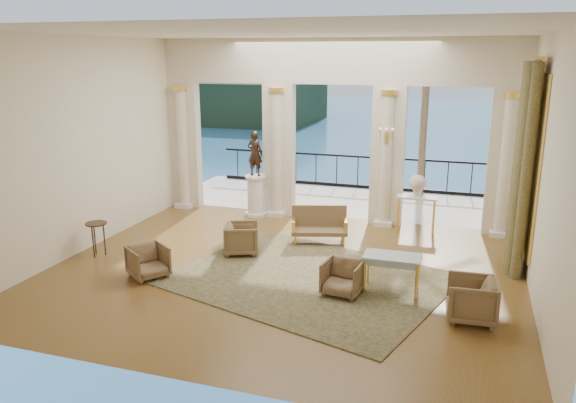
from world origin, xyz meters
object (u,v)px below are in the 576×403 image
(settee, at_px, (319,225))
(console_table, at_px, (417,203))
(armchair_a, at_px, (148,260))
(armchair_d, at_px, (241,237))
(game_table, at_px, (392,259))
(side_table, at_px, (96,227))
(armchair_c, at_px, (472,298))
(armchair_b, at_px, (343,276))
(pedestal, at_px, (256,196))
(statue, at_px, (255,154))

(settee, bearing_deg, console_table, 18.16)
(armchair_a, bearing_deg, armchair_d, 1.24)
(game_table, height_order, side_table, side_table)
(armchair_c, xyz_separation_m, console_table, (-1.30, 4.34, 0.35))
(armchair_b, xyz_separation_m, armchair_d, (-2.50, 1.38, 0.02))
(armchair_d, bearing_deg, game_table, -128.58)
(armchair_b, bearing_deg, armchair_a, -168.05)
(armchair_b, xyz_separation_m, console_table, (0.87, 3.99, 0.39))
(pedestal, height_order, side_table, pedestal)
(game_table, distance_m, console_table, 3.62)
(game_table, distance_m, statue, 5.66)
(settee, bearing_deg, armchair_d, -154.95)
(armchair_a, xyz_separation_m, side_table, (-1.64, 0.70, 0.28))
(console_table, bearing_deg, settee, -145.27)
(armchair_b, distance_m, settee, 2.84)
(statue, distance_m, console_table, 4.24)
(game_table, xyz_separation_m, side_table, (-6.13, -0.06, 0.01))
(armchair_c, xyz_separation_m, statue, (-5.43, 4.52, 1.26))
(armchair_b, relative_size, console_table, 0.73)
(pedestal, bearing_deg, armchair_d, -74.78)
(pedestal, relative_size, side_table, 1.48)
(console_table, height_order, side_table, console_table)
(settee, xyz_separation_m, pedestal, (-2.14, 1.57, 0.11))
(armchair_a, xyz_separation_m, game_table, (4.49, 0.76, 0.27))
(armchair_d, distance_m, settee, 1.85)
(armchair_a, xyz_separation_m, pedestal, (0.42, 4.56, 0.17))
(armchair_a, bearing_deg, game_table, -45.38)
(armchair_c, bearing_deg, pedestal, -133.33)
(armchair_c, relative_size, game_table, 0.77)
(armchair_c, bearing_deg, game_table, -121.44)
(armchair_b, distance_m, side_table, 5.35)
(armchair_b, xyz_separation_m, statue, (-3.26, 4.17, 1.31))
(pedestal, bearing_deg, settee, -36.19)
(armchair_c, relative_size, settee, 0.58)
(console_table, relative_size, side_table, 1.29)
(settee, relative_size, game_table, 1.34)
(armchair_a, distance_m, side_table, 1.81)
(armchair_b, relative_size, settee, 0.50)
(armchair_a, xyz_separation_m, armchair_c, (5.86, 0.03, 0.05))
(settee, distance_m, pedestal, 2.65)
(armchair_b, bearing_deg, settee, 119.29)
(armchair_c, height_order, game_table, armchair_c)
(game_table, height_order, console_table, console_table)
(armchair_a, height_order, statue, statue)
(armchair_a, xyz_separation_m, settee, (2.56, 2.99, 0.07))
(armchair_b, distance_m, pedestal, 5.30)
(armchair_a, relative_size, game_table, 0.68)
(pedestal, bearing_deg, console_table, -2.49)
(settee, xyz_separation_m, statue, (-2.14, 1.57, 1.24))
(armchair_b, xyz_separation_m, game_table, (0.81, 0.37, 0.28))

